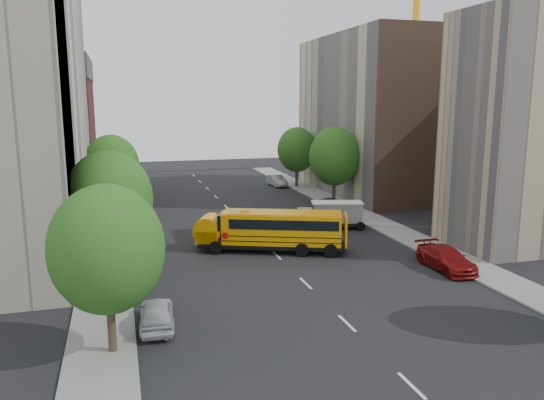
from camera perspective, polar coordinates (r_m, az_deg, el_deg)
name	(u,v)px	position (r m, az deg, el deg)	size (l,w,h in m)	color
ground	(269,248)	(39.32, -0.33, -5.19)	(120.00, 120.00, 0.00)	black
sidewalk_left	(108,242)	(42.76, -17.28, -4.30)	(3.00, 80.00, 0.12)	slate
sidewalk_right	(378,223)	(47.99, 11.34, -2.41)	(3.00, 80.00, 0.12)	slate
lane_markings	(239,219)	(48.72, -3.55, -2.09)	(0.15, 64.00, 0.01)	silver
building_left_cream	(5,111)	(43.07, -26.76, 8.55)	(10.00, 26.00, 20.00)	beige
building_left_redbrick	(47,139)	(64.97, -23.07, 6.08)	(10.00, 15.00, 13.00)	maroon
building_right_near	(525,132)	(42.71, 25.58, 6.62)	(10.00, 7.00, 17.00)	tan
building_right_far	(371,116)	(63.12, 10.62, 8.91)	(10.00, 22.00, 18.00)	beige
building_right_sidewall	(423,119)	(53.52, 15.96, 8.40)	(10.10, 0.30, 18.00)	brown
street_tree_0	(107,249)	(23.21, -17.33, -5.10)	(4.80, 4.80, 7.41)	#38281C
street_tree_1	(109,200)	(32.90, -17.10, 0.04)	(5.12, 5.12, 7.90)	#38281C
street_tree_2	(112,166)	(50.73, -16.86, 3.51)	(4.99, 4.99, 7.71)	#38281C
street_tree_4	(335,156)	(55.00, 6.75, 4.68)	(5.25, 5.25, 8.10)	#38281C
street_tree_5	(297,150)	(66.20, 2.69, 5.43)	(4.86, 4.86, 7.51)	#38281C
school_bus	(271,229)	(38.19, -0.13, -3.10)	(10.65, 6.09, 2.97)	black
safari_truck	(332,214)	(45.38, 6.43, -1.53)	(5.62, 3.24, 2.28)	black
parked_car_0	(157,313)	(26.59, -12.29, -11.82)	(1.64, 4.07, 1.39)	silver
parked_car_1	(140,214)	(48.71, -14.04, -1.48)	(1.62, 4.63, 1.53)	silver
parked_car_2	(128,194)	(59.58, -15.25, 0.68)	(2.63, 5.71, 1.59)	black
parked_car_3	(446,259)	(36.10, 18.22, -6.00)	(2.03, 4.99, 1.45)	maroon
parked_car_4	(332,205)	(52.43, 6.48, -0.50)	(1.54, 3.82, 1.30)	#313556
parked_car_5	(277,181)	(67.37, 0.50, 2.10)	(1.49, 4.27, 1.41)	#9E9D99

